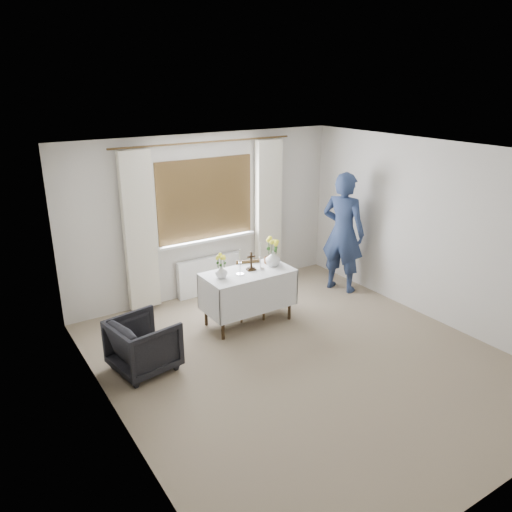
{
  "coord_description": "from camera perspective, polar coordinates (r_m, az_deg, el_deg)",
  "views": [
    {
      "loc": [
        -3.37,
        -4.17,
        3.25
      ],
      "look_at": [
        -0.03,
        1.01,
        1.05
      ],
      "focal_mm": 35.0,
      "sensor_mm": 36.0,
      "label": 1
    }
  ],
  "objects": [
    {
      "name": "ground",
      "position": [
        6.27,
        5.39,
        -11.69
      ],
      "size": [
        5.0,
        5.0,
        0.0
      ],
      "primitive_type": "plane",
      "color": "gray",
      "rests_on": "ground"
    },
    {
      "name": "altar_table",
      "position": [
        6.95,
        -0.91,
        -4.74
      ],
      "size": [
        1.24,
        0.64,
        0.76
      ],
      "primitive_type": "cube",
      "color": "silver",
      "rests_on": "ground"
    },
    {
      "name": "wooden_chair",
      "position": [
        7.11,
        -0.66,
        -3.94
      ],
      "size": [
        0.49,
        0.49,
        0.82
      ],
      "primitive_type": null,
      "rotation": [
        0.0,
        0.0,
        -0.36
      ],
      "color": "#543B1C",
      "rests_on": "ground"
    },
    {
      "name": "armchair",
      "position": [
        6.05,
        -12.71,
        -9.85
      ],
      "size": [
        0.81,
        0.79,
        0.64
      ],
      "primitive_type": "imported",
      "rotation": [
        0.0,
        0.0,
        1.74
      ],
      "color": "black",
      "rests_on": "ground"
    },
    {
      "name": "person",
      "position": [
        7.97,
        9.91,
        2.65
      ],
      "size": [
        0.7,
        0.83,
        1.92
      ],
      "primitive_type": "imported",
      "rotation": [
        0.0,
        0.0,
        1.99
      ],
      "color": "navy",
      "rests_on": "ground"
    },
    {
      "name": "radiator",
      "position": [
        7.97,
        -5.29,
        -2.18
      ],
      "size": [
        1.1,
        0.1,
        0.6
      ],
      "primitive_type": "cube",
      "color": "white",
      "rests_on": "ground"
    },
    {
      "name": "wooden_cross",
      "position": [
        6.81,
        -0.56,
        -0.59
      ],
      "size": [
        0.14,
        0.11,
        0.27
      ],
      "primitive_type": null,
      "rotation": [
        0.0,
        0.0,
        -0.17
      ],
      "color": "black",
      "rests_on": "altar_table"
    },
    {
      "name": "candlestick_left",
      "position": [
        6.65,
        -1.85,
        -0.69
      ],
      "size": [
        0.12,
        0.12,
        0.36
      ],
      "primitive_type": null,
      "rotation": [
        0.0,
        0.0,
        -0.21
      ],
      "color": "white",
      "rests_on": "altar_table"
    },
    {
      "name": "candlestick_right",
      "position": [
        6.82,
        0.51,
        -0.01
      ],
      "size": [
        0.14,
        0.14,
        0.39
      ],
      "primitive_type": null,
      "rotation": [
        0.0,
        0.0,
        0.34
      ],
      "color": "white",
      "rests_on": "altar_table"
    },
    {
      "name": "flower_vase_left",
      "position": [
        6.59,
        -3.99,
        -1.79
      ],
      "size": [
        0.17,
        0.17,
        0.17
      ],
      "primitive_type": "imported",
      "rotation": [
        0.0,
        0.0,
        -0.06
      ],
      "color": "silver",
      "rests_on": "altar_table"
    },
    {
      "name": "flower_vase_right",
      "position": [
        6.99,
        1.95,
        -0.27
      ],
      "size": [
        0.27,
        0.27,
        0.22
      ],
      "primitive_type": "imported",
      "rotation": [
        0.0,
        0.0,
        0.37
      ],
      "color": "silver",
      "rests_on": "altar_table"
    },
    {
      "name": "wicker_basket",
      "position": [
        7.13,
        1.72,
        -0.47
      ],
      "size": [
        0.25,
        0.25,
        0.08
      ],
      "primitive_type": "cylinder",
      "rotation": [
        0.0,
        0.0,
        0.3
      ],
      "color": "brown",
      "rests_on": "altar_table"
    }
  ]
}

